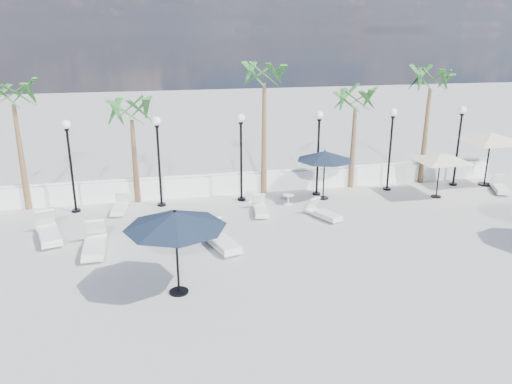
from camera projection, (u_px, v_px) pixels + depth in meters
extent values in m
plane|color=#A7A6A2|center=(279.00, 264.00, 16.12)|extent=(100.00, 100.00, 0.00)
cube|color=white|center=(237.00, 184.00, 22.95)|extent=(26.00, 0.30, 0.90)
cube|color=white|center=(237.00, 173.00, 22.79)|extent=(26.00, 0.12, 0.08)
cylinder|color=black|center=(76.00, 211.00, 20.72)|extent=(0.36, 0.36, 0.10)
cylinder|color=black|center=(72.00, 171.00, 20.19)|extent=(0.10, 0.10, 3.50)
cylinder|color=black|center=(67.00, 130.00, 19.67)|extent=(0.18, 0.18, 0.10)
sphere|color=white|center=(66.00, 124.00, 19.60)|extent=(0.36, 0.36, 0.36)
cylinder|color=black|center=(162.00, 205.00, 21.43)|extent=(0.36, 0.36, 0.10)
cylinder|color=black|center=(159.00, 166.00, 20.91)|extent=(0.10, 0.10, 3.50)
cylinder|color=black|center=(157.00, 126.00, 20.38)|extent=(0.18, 0.18, 0.10)
sphere|color=white|center=(156.00, 121.00, 20.32)|extent=(0.36, 0.36, 0.36)
cylinder|color=black|center=(242.00, 199.00, 22.14)|extent=(0.36, 0.36, 0.10)
cylinder|color=black|center=(241.00, 162.00, 21.62)|extent=(0.10, 0.10, 3.50)
cylinder|color=black|center=(241.00, 123.00, 21.09)|extent=(0.18, 0.18, 0.10)
sphere|color=white|center=(241.00, 118.00, 21.03)|extent=(0.36, 0.36, 0.36)
cylinder|color=black|center=(316.00, 194.00, 22.86)|extent=(0.36, 0.36, 0.10)
cylinder|color=black|center=(318.00, 158.00, 22.33)|extent=(0.10, 0.10, 3.50)
cylinder|color=black|center=(319.00, 120.00, 21.81)|extent=(0.18, 0.18, 0.10)
sphere|color=white|center=(320.00, 115.00, 21.74)|extent=(0.36, 0.36, 0.36)
cylinder|color=black|center=(387.00, 189.00, 23.57)|extent=(0.36, 0.36, 0.10)
cylinder|color=black|center=(390.00, 154.00, 23.04)|extent=(0.10, 0.10, 3.50)
cylinder|color=black|center=(393.00, 117.00, 22.52)|extent=(0.18, 0.18, 0.10)
sphere|color=white|center=(393.00, 112.00, 22.45)|extent=(0.36, 0.36, 0.36)
cylinder|color=black|center=(453.00, 184.00, 24.28)|extent=(0.36, 0.36, 0.10)
cylinder|color=black|center=(457.00, 150.00, 23.76)|extent=(0.10, 0.10, 3.50)
cylinder|color=black|center=(462.00, 114.00, 23.23)|extent=(0.18, 0.18, 0.10)
sphere|color=white|center=(463.00, 110.00, 23.17)|extent=(0.36, 0.36, 0.36)
cone|color=brown|center=(21.00, 158.00, 20.39)|extent=(0.28, 0.28, 4.40)
cone|color=brown|center=(135.00, 162.00, 21.43)|extent=(0.28, 0.28, 3.60)
cone|color=brown|center=(264.00, 140.00, 22.37)|extent=(0.28, 0.28, 5.00)
cone|color=brown|center=(353.00, 148.00, 23.44)|extent=(0.28, 0.28, 3.80)
cone|color=brown|center=(425.00, 136.00, 24.06)|extent=(0.28, 0.28, 4.60)
cube|color=silver|center=(49.00, 235.00, 17.90)|extent=(1.25, 2.24, 0.11)
cube|color=silver|center=(50.00, 235.00, 17.61)|extent=(1.02, 1.56, 0.11)
cube|color=silver|center=(45.00, 217.00, 18.49)|extent=(0.78, 0.66, 0.66)
cube|color=silver|center=(120.00, 209.00, 20.68)|extent=(0.72, 1.66, 0.09)
cube|color=silver|center=(119.00, 208.00, 20.44)|extent=(0.62, 1.14, 0.09)
cube|color=silver|center=(121.00, 196.00, 21.20)|extent=(0.55, 0.44, 0.50)
cube|color=silver|center=(95.00, 248.00, 16.90)|extent=(0.72, 2.12, 0.11)
cube|color=silver|center=(94.00, 248.00, 16.60)|extent=(0.67, 1.43, 0.11)
cube|color=silver|center=(95.00, 227.00, 17.56)|extent=(0.67, 0.51, 0.66)
cube|color=silver|center=(260.00, 211.00, 20.46)|extent=(0.75, 1.67, 0.09)
cube|color=silver|center=(261.00, 210.00, 20.22)|extent=(0.65, 1.15, 0.09)
cube|color=silver|center=(259.00, 198.00, 20.98)|extent=(0.55, 0.45, 0.51)
cube|color=silver|center=(221.00, 243.00, 17.27)|extent=(1.22, 2.14, 0.11)
cube|color=silver|center=(224.00, 243.00, 17.00)|extent=(0.99, 1.50, 0.11)
cube|color=silver|center=(211.00, 224.00, 17.83)|extent=(0.75, 0.64, 0.64)
cube|color=silver|center=(324.00, 215.00, 19.98)|extent=(1.18, 1.74, 0.09)
cube|color=silver|center=(328.00, 214.00, 19.77)|extent=(0.93, 1.23, 0.09)
cube|color=silver|center=(313.00, 203.00, 20.39)|extent=(0.63, 0.57, 0.52)
cube|color=silver|center=(500.00, 189.00, 23.25)|extent=(1.20, 1.73, 0.09)
cube|color=silver|center=(501.00, 188.00, 23.01)|extent=(0.94, 1.23, 0.09)
cube|color=silver|center=(497.00, 178.00, 23.77)|extent=(0.63, 0.57, 0.52)
cylinder|color=silver|center=(251.00, 201.00, 21.95)|extent=(0.35, 0.35, 0.03)
cylinder|color=silver|center=(251.00, 197.00, 21.89)|extent=(0.05, 0.05, 0.42)
cylinder|color=silver|center=(251.00, 192.00, 21.82)|extent=(0.45, 0.45, 0.03)
cylinder|color=silver|center=(288.00, 204.00, 21.57)|extent=(0.35, 0.35, 0.03)
cylinder|color=silver|center=(288.00, 200.00, 21.51)|extent=(0.05, 0.05, 0.42)
cylinder|color=silver|center=(288.00, 195.00, 21.44)|extent=(0.46, 0.46, 0.03)
cylinder|color=black|center=(179.00, 292.00, 14.33)|extent=(0.55, 0.55, 0.06)
cylinder|color=black|center=(177.00, 254.00, 13.97)|extent=(0.07, 0.07, 2.43)
cone|color=black|center=(175.00, 220.00, 13.65)|extent=(2.87, 2.87, 0.45)
sphere|color=black|center=(175.00, 211.00, 13.57)|extent=(0.08, 0.08, 0.08)
cylinder|color=black|center=(323.00, 198.00, 22.34)|extent=(0.50, 0.50, 0.05)
cylinder|color=black|center=(324.00, 176.00, 22.01)|extent=(0.06, 0.06, 2.14)
cone|color=black|center=(325.00, 156.00, 21.73)|extent=(2.50, 2.50, 0.40)
sphere|color=black|center=(325.00, 151.00, 21.66)|extent=(0.07, 0.07, 0.07)
cylinder|color=black|center=(436.00, 196.00, 22.55)|extent=(0.45, 0.45, 0.05)
cylinder|color=black|center=(438.00, 176.00, 22.25)|extent=(0.06, 0.06, 1.98)
pyramid|color=beige|center=(441.00, 154.00, 21.93)|extent=(4.39, 4.39, 0.30)
cylinder|color=black|center=(484.00, 184.00, 24.31)|extent=(0.59, 0.59, 0.07)
cylinder|color=black|center=(488.00, 159.00, 23.93)|extent=(0.08, 0.08, 2.56)
pyramid|color=beige|center=(492.00, 133.00, 23.53)|extent=(5.55, 5.55, 0.40)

